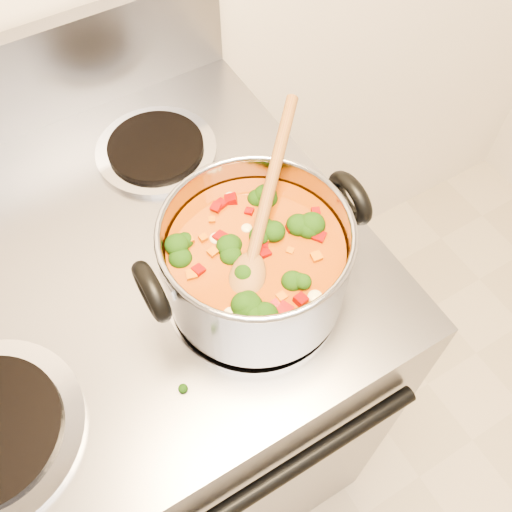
{
  "coord_description": "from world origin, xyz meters",
  "views": [
    {
      "loc": [
        0.02,
        0.69,
        1.59
      ],
      "look_at": [
        0.21,
        1.01,
        1.01
      ],
      "focal_mm": 40.0,
      "sensor_mm": 36.0,
      "label": 1
    }
  ],
  "objects": [
    {
      "name": "electric_range",
      "position": [
        0.03,
        1.16,
        0.47
      ],
      "size": [
        0.76,
        0.69,
        1.08
      ],
      "color": "gray",
      "rests_on": "ground"
    },
    {
      "name": "cooktop_crumbs",
      "position": [
        0.29,
        0.97,
        0.92
      ],
      "size": [
        0.36,
        0.07,
        0.01
      ],
      "color": "black",
      "rests_on": "electric_range"
    },
    {
      "name": "stockpot",
      "position": [
        0.21,
        1.01,
        1.0
      ],
      "size": [
        0.29,
        0.23,
        0.14
      ],
      "rotation": [
        0.0,
        0.0,
        -0.02
      ],
      "color": "#9B9BA2",
      "rests_on": "electric_range"
    },
    {
      "name": "wooden_spoon",
      "position": [
        0.22,
        1.02,
        1.04
      ],
      "size": [
        0.22,
        0.22,
        0.09
      ],
      "rotation": [
        0.0,
        0.0,
        0.79
      ],
      "color": "brown",
      "rests_on": "stockpot"
    }
  ]
}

